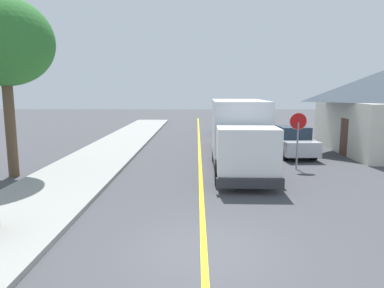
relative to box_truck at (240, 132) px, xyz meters
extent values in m
plane|color=#424247|center=(-1.80, -8.25, -1.77)|extent=(120.00, 120.00, 0.00)
cube|color=gray|center=(-7.20, -4.25, -1.69)|extent=(3.60, 60.00, 0.15)
cube|color=gold|center=(-1.80, 1.75, -1.76)|extent=(0.16, 56.00, 0.01)
cube|color=silver|center=(0.02, 0.73, 0.13)|extent=(2.51, 5.05, 2.60)
cube|color=white|center=(-0.06, -2.77, -0.32)|extent=(2.32, 2.05, 1.70)
cube|color=#1E2D3D|center=(-0.08, -3.67, 0.06)|extent=(2.04, 0.12, 0.75)
cube|color=#2D2D33|center=(-0.08, -3.85, -1.35)|extent=(2.40, 0.25, 0.36)
cylinder|color=black|center=(0.99, -2.59, -1.27)|extent=(0.32, 1.01, 1.00)
cylinder|color=black|center=(-1.11, -2.54, -1.27)|extent=(0.32, 1.01, 1.00)
cylinder|color=black|center=(1.09, 1.96, -1.27)|extent=(0.32, 1.01, 1.00)
cylinder|color=black|center=(-1.01, 2.01, -1.27)|extent=(0.32, 1.01, 1.00)
cube|color=#4C564C|center=(-0.01, 5.95, -1.12)|extent=(2.01, 4.48, 0.76)
cube|color=#1E2D3D|center=(-0.01, 6.10, -0.42)|extent=(1.67, 1.87, 0.64)
cylinder|color=black|center=(0.71, 4.51, -1.45)|extent=(0.25, 0.65, 0.64)
cylinder|color=black|center=(-0.87, 4.58, -1.45)|extent=(0.25, 0.65, 0.64)
cylinder|color=black|center=(0.84, 7.32, -1.45)|extent=(0.25, 0.65, 0.64)
cylinder|color=black|center=(-0.74, 7.40, -1.45)|extent=(0.25, 0.65, 0.64)
cube|color=#2D4793|center=(0.46, 13.12, -1.12)|extent=(1.94, 4.45, 0.76)
cube|color=#1E2D3D|center=(0.47, 13.27, -0.42)|extent=(1.64, 1.85, 0.64)
cylinder|color=black|center=(1.21, 11.69, -1.45)|extent=(0.24, 0.65, 0.64)
cylinder|color=black|center=(-0.37, 11.74, -1.45)|extent=(0.24, 0.65, 0.64)
cylinder|color=black|center=(1.29, 14.50, -1.45)|extent=(0.24, 0.65, 0.64)
cylinder|color=black|center=(-0.28, 14.55, -1.45)|extent=(0.24, 0.65, 0.64)
cube|color=#B7B7BC|center=(3.40, 3.77, -1.12)|extent=(2.00, 4.48, 0.76)
cube|color=#1E2D3D|center=(3.41, 3.62, -0.42)|extent=(1.67, 1.87, 0.64)
cylinder|color=black|center=(2.55, 5.14, -1.45)|extent=(0.25, 0.65, 0.64)
cylinder|color=black|center=(4.13, 5.21, -1.45)|extent=(0.25, 0.65, 0.64)
cylinder|color=black|center=(2.68, 2.33, -1.45)|extent=(0.25, 0.65, 0.64)
cylinder|color=black|center=(4.26, 2.40, -1.45)|extent=(0.25, 0.65, 0.64)
cylinder|color=gray|center=(2.71, 0.22, -0.67)|extent=(0.08, 0.08, 2.20)
cylinder|color=red|center=(2.71, 0.25, 0.48)|extent=(0.76, 0.03, 0.76)
cylinder|color=white|center=(2.71, 0.27, 0.48)|extent=(0.80, 0.02, 0.80)
cube|color=brown|center=(6.42, 3.82, -0.72)|extent=(0.10, 1.00, 2.10)
cylinder|color=brown|center=(-9.82, -1.33, 0.20)|extent=(0.42, 0.42, 3.93)
ellipsoid|color=#2D702D|center=(-9.82, -1.33, 3.86)|extent=(3.98, 3.98, 3.58)
camera|label=1|loc=(-1.97, -15.76, 1.91)|focal=32.46mm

